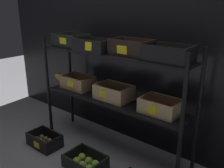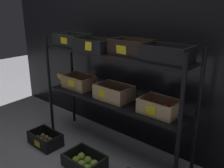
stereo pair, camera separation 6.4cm
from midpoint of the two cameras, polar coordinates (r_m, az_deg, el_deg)
ground_plane at (r=2.56m, az=-0.74°, el=-14.88°), size 10.00×10.00×0.00m
storefront_wall at (r=2.45m, az=4.69°, el=11.12°), size 3.93×0.12×2.19m
display_rack at (r=2.24m, az=-1.08°, el=2.70°), size 1.65×0.36×1.12m
crate_ground_kiwi at (r=2.68m, az=-16.15°, el=-12.74°), size 0.35×0.22×0.14m
crate_ground_apple_green at (r=2.30m, az=-7.02°, el=-17.84°), size 0.35×0.26×0.12m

